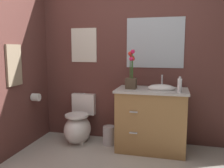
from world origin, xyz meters
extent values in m
cube|color=brown|center=(0.20, 1.58, 1.25)|extent=(4.34, 0.05, 2.50)
ellipsoid|color=white|center=(-0.76, 1.24, 0.20)|extent=(0.38, 0.48, 0.40)
cube|color=white|center=(-0.76, 1.29, 0.09)|extent=(0.22, 0.26, 0.18)
cube|color=white|center=(-0.76, 1.52, 0.52)|extent=(0.36, 0.13, 0.32)
cylinder|color=white|center=(-0.76, 1.22, 0.42)|extent=(0.34, 0.34, 0.03)
cylinder|color=#B7B7BC|center=(-0.76, 1.52, 0.68)|extent=(0.04, 0.04, 0.02)
cube|color=#9E7242|center=(0.31, 1.26, 0.40)|extent=(0.90, 0.52, 0.81)
cube|color=#BCB7B2|center=(0.31, 1.26, 0.82)|extent=(0.94, 0.56, 0.03)
ellipsoid|color=white|center=(0.43, 1.26, 0.86)|extent=(0.36, 0.26, 0.10)
cylinder|color=#B7B7BC|center=(0.43, 1.42, 0.93)|extent=(0.02, 0.02, 0.18)
cube|color=#B7B7BC|center=(0.11, 0.99, 0.58)|extent=(0.10, 0.02, 0.02)
cube|color=#B7B7BC|center=(0.11, 0.99, 0.31)|extent=(0.10, 0.02, 0.02)
cube|color=#4C3D2D|center=(0.03, 1.24, 0.91)|extent=(0.14, 0.14, 0.14)
cylinder|color=#386B2D|center=(0.04, 1.24, 1.11)|extent=(0.01, 0.01, 0.26)
sphere|color=red|center=(0.04, 1.24, 1.24)|extent=(0.06, 0.06, 0.06)
cylinder|color=#386B2D|center=(0.04, 1.26, 1.11)|extent=(0.01, 0.01, 0.26)
sphere|color=#E01E51|center=(0.04, 1.26, 1.23)|extent=(0.06, 0.06, 0.06)
cylinder|color=#386B2D|center=(0.03, 1.28, 1.12)|extent=(0.01, 0.01, 0.28)
sphere|color=orange|center=(0.03, 1.28, 1.25)|extent=(0.06, 0.06, 0.06)
cylinder|color=#386B2D|center=(0.01, 1.25, 1.14)|extent=(0.01, 0.01, 0.32)
sphere|color=#E01E51|center=(0.01, 1.25, 1.30)|extent=(0.06, 0.06, 0.06)
cylinder|color=#386B2D|center=(0.01, 1.23, 1.14)|extent=(0.01, 0.01, 0.33)
sphere|color=red|center=(0.01, 1.23, 1.30)|extent=(0.06, 0.06, 0.06)
cylinder|color=#386B2D|center=(0.03, 1.22, 1.11)|extent=(0.01, 0.01, 0.26)
sphere|color=#E01E51|center=(0.03, 1.22, 1.24)|extent=(0.06, 0.06, 0.06)
cylinder|color=#386B2D|center=(0.05, 1.22, 1.15)|extent=(0.01, 0.01, 0.35)
sphere|color=#E01E51|center=(0.05, 1.22, 1.33)|extent=(0.06, 0.06, 0.06)
cylinder|color=white|center=(0.65, 1.11, 0.92)|extent=(0.05, 0.05, 0.17)
cylinder|color=#B7B7BC|center=(0.65, 1.11, 1.02)|extent=(0.03, 0.03, 0.02)
cylinder|color=#B7B7BC|center=(-0.29, 1.28, 0.13)|extent=(0.18, 0.18, 0.26)
torus|color=#B7B7BC|center=(-0.29, 1.28, 0.27)|extent=(0.18, 0.18, 0.01)
cube|color=silver|center=(-0.76, 1.55, 1.42)|extent=(0.40, 0.01, 0.51)
cube|color=#B2BCC6|center=(0.31, 1.55, 1.45)|extent=(0.80, 0.01, 0.70)
cube|color=gray|center=(-1.38, 0.71, 1.16)|extent=(0.03, 0.28, 0.52)
cylinder|color=white|center=(-1.33, 1.09, 0.68)|extent=(0.11, 0.11, 0.11)
camera|label=1|loc=(0.58, -1.95, 1.36)|focal=38.98mm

